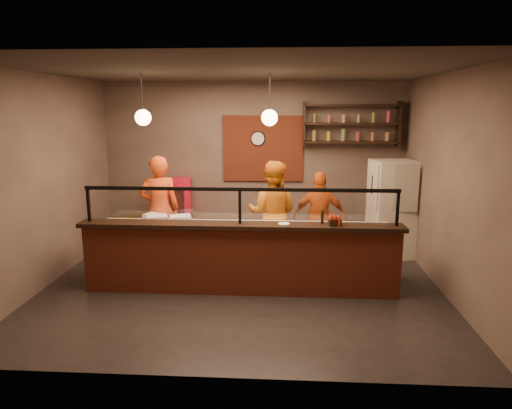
# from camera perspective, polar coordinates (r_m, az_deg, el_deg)

# --- Properties ---
(floor) EXTENTS (6.00, 6.00, 0.00)m
(floor) POSITION_cam_1_polar(r_m,az_deg,el_deg) (7.19, -1.72, -10.00)
(floor) COLOR black
(floor) RESTS_ON ground
(ceiling) EXTENTS (6.00, 6.00, 0.00)m
(ceiling) POSITION_cam_1_polar(r_m,az_deg,el_deg) (6.69, -1.89, 16.34)
(ceiling) COLOR #3A342D
(ceiling) RESTS_ON wall_back
(wall_back) EXTENTS (6.00, 0.00, 6.00)m
(wall_back) POSITION_cam_1_polar(r_m,az_deg,el_deg) (9.23, -0.37, 5.16)
(wall_back) COLOR #6C5A4F
(wall_back) RESTS_ON floor
(wall_left) EXTENTS (0.00, 5.00, 5.00)m
(wall_left) POSITION_cam_1_polar(r_m,az_deg,el_deg) (7.64, -24.84, 2.66)
(wall_left) COLOR #6C5A4F
(wall_left) RESTS_ON floor
(wall_right) EXTENTS (0.00, 5.00, 5.00)m
(wall_right) POSITION_cam_1_polar(r_m,az_deg,el_deg) (7.14, 22.96, 2.24)
(wall_right) COLOR #6C5A4F
(wall_right) RESTS_ON floor
(wall_front) EXTENTS (6.00, 0.00, 6.00)m
(wall_front) POSITION_cam_1_polar(r_m,az_deg,el_deg) (4.33, -4.85, -2.61)
(wall_front) COLOR #6C5A4F
(wall_front) RESTS_ON floor
(brick_patch) EXTENTS (1.60, 0.04, 1.30)m
(brick_patch) POSITION_cam_1_polar(r_m,az_deg,el_deg) (9.16, 0.88, 7.00)
(brick_patch) COLOR maroon
(brick_patch) RESTS_ON wall_back
(service_counter) EXTENTS (4.60, 0.25, 1.00)m
(service_counter) POSITION_cam_1_polar(r_m,az_deg,el_deg) (6.74, -1.97, -7.00)
(service_counter) COLOR maroon
(service_counter) RESTS_ON floor
(counter_ledge) EXTENTS (4.70, 0.37, 0.06)m
(counter_ledge) POSITION_cam_1_polar(r_m,az_deg,el_deg) (6.58, -2.01, -2.63)
(counter_ledge) COLOR black
(counter_ledge) RESTS_ON service_counter
(worktop_cabinet) EXTENTS (4.60, 0.75, 0.85)m
(worktop_cabinet) POSITION_cam_1_polar(r_m,az_deg,el_deg) (7.23, -1.59, -6.29)
(worktop_cabinet) COLOR gray
(worktop_cabinet) RESTS_ON floor
(worktop) EXTENTS (4.60, 0.75, 0.05)m
(worktop) POSITION_cam_1_polar(r_m,az_deg,el_deg) (7.10, -1.61, -2.84)
(worktop) COLOR white
(worktop) RESTS_ON worktop_cabinet
(sneeze_guard) EXTENTS (4.50, 0.05, 0.52)m
(sneeze_guard) POSITION_cam_1_polar(r_m,az_deg,el_deg) (6.51, -2.03, 0.27)
(sneeze_guard) COLOR white
(sneeze_guard) RESTS_ON counter_ledge
(wall_shelving) EXTENTS (1.84, 0.28, 0.85)m
(wall_shelving) POSITION_cam_1_polar(r_m,az_deg,el_deg) (9.06, 11.81, 9.87)
(wall_shelving) COLOR black
(wall_shelving) RESTS_ON wall_back
(wall_clock) EXTENTS (0.30, 0.04, 0.30)m
(wall_clock) POSITION_cam_1_polar(r_m,az_deg,el_deg) (9.14, 0.24, 8.24)
(wall_clock) COLOR black
(wall_clock) RESTS_ON wall_back
(pendant_left) EXTENTS (0.24, 0.24, 0.77)m
(pendant_left) POSITION_cam_1_polar(r_m,az_deg,el_deg) (7.17, -13.94, 10.52)
(pendant_left) COLOR black
(pendant_left) RESTS_ON ceiling
(pendant_right) EXTENTS (0.24, 0.24, 0.77)m
(pendant_right) POSITION_cam_1_polar(r_m,az_deg,el_deg) (6.85, 1.70, 10.81)
(pendant_right) COLOR black
(pendant_right) RESTS_ON ceiling
(cook_left) EXTENTS (0.77, 0.59, 1.89)m
(cook_left) POSITION_cam_1_polar(r_m,az_deg,el_deg) (8.24, -11.95, -0.54)
(cook_left) COLOR #E54C15
(cook_left) RESTS_ON floor
(cook_mid) EXTENTS (0.99, 0.83, 1.82)m
(cook_mid) POSITION_cam_1_polar(r_m,az_deg,el_deg) (7.89, 2.05, -1.09)
(cook_mid) COLOR orange
(cook_mid) RESTS_ON floor
(cook_right) EXTENTS (0.96, 0.45, 1.61)m
(cook_right) POSITION_cam_1_polar(r_m,az_deg,el_deg) (8.15, 7.99, -1.54)
(cook_right) COLOR #CC5213
(cook_right) RESTS_ON floor
(fridge) EXTENTS (0.84, 0.79, 1.77)m
(fridge) POSITION_cam_1_polar(r_m,az_deg,el_deg) (8.69, 16.60, -0.53)
(fridge) COLOR beige
(fridge) RESTS_ON floor
(red_cooler) EXTENTS (0.63, 0.59, 1.33)m
(red_cooler) POSITION_cam_1_polar(r_m,az_deg,el_deg) (9.27, -9.78, -0.86)
(red_cooler) COLOR red
(red_cooler) RESTS_ON floor
(pizza_dough) EXTENTS (0.50, 0.50, 0.01)m
(pizza_dough) POSITION_cam_1_polar(r_m,az_deg,el_deg) (7.02, 2.75, -2.78)
(pizza_dough) COLOR white
(pizza_dough) RESTS_ON worktop
(prep_tub_a) EXTENTS (0.38, 0.34, 0.16)m
(prep_tub_a) POSITION_cam_1_polar(r_m,az_deg,el_deg) (7.24, -12.26, -1.98)
(prep_tub_a) COLOR silver
(prep_tub_a) RESTS_ON worktop
(prep_tub_b) EXTENTS (0.34, 0.31, 0.14)m
(prep_tub_b) POSITION_cam_1_polar(r_m,az_deg,el_deg) (7.46, -12.71, -1.67)
(prep_tub_b) COLOR silver
(prep_tub_b) RESTS_ON worktop
(prep_tub_c) EXTENTS (0.38, 0.34, 0.16)m
(prep_tub_c) POSITION_cam_1_polar(r_m,az_deg,el_deg) (7.17, -9.43, -1.99)
(prep_tub_c) COLOR white
(prep_tub_c) RESTS_ON worktop
(rolling_pin) EXTENTS (0.38, 0.08, 0.07)m
(rolling_pin) POSITION_cam_1_polar(r_m,az_deg,el_deg) (7.58, -15.86, -1.90)
(rolling_pin) COLOR yellow
(rolling_pin) RESTS_ON worktop
(condiment_caddy) EXTENTS (0.18, 0.15, 0.09)m
(condiment_caddy) POSITION_cam_1_polar(r_m,az_deg,el_deg) (6.55, 9.81, -2.19)
(condiment_caddy) COLOR black
(condiment_caddy) RESTS_ON counter_ledge
(pepper_mill) EXTENTS (0.05, 0.05, 0.20)m
(pepper_mill) POSITION_cam_1_polar(r_m,az_deg,el_deg) (6.60, 8.29, -1.55)
(pepper_mill) COLOR black
(pepper_mill) RESTS_ON counter_ledge
(small_plate) EXTENTS (0.19, 0.19, 0.01)m
(small_plate) POSITION_cam_1_polar(r_m,az_deg,el_deg) (6.54, 3.50, -2.42)
(small_plate) COLOR white
(small_plate) RESTS_ON counter_ledge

